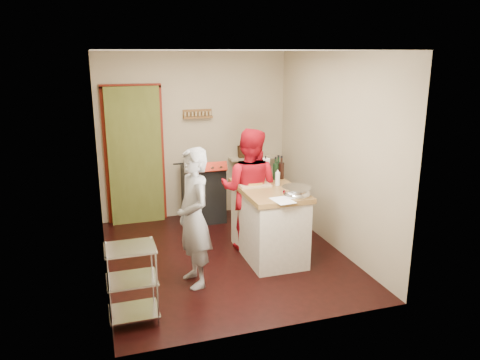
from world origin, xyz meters
The scene contains 10 objects.
floor centered at (0.00, 0.00, 0.00)m, with size 3.50×3.50×0.00m, color black.
back_wall centered at (-0.64, 1.78, 1.13)m, with size 3.00×0.44×2.60m.
left_wall centered at (-1.50, 0.00, 1.30)m, with size 0.04×3.50×2.60m, color tan.
right_wall centered at (1.50, 0.00, 1.30)m, with size 0.04×3.50×2.60m, color tan.
ceiling centered at (0.00, 0.00, 2.61)m, with size 3.00×3.50×0.02m, color white.
stove centered at (0.05, 1.42, 0.45)m, with size 0.60×0.63×1.00m.
wire_shelving centered at (-1.28, -1.20, 0.44)m, with size 0.48×0.40×0.80m.
island centered at (0.55, -0.14, 0.49)m, with size 0.72×1.32×1.23m.
person_stripe centered at (-0.53, -0.61, 0.80)m, with size 0.58×0.38×1.59m, color #9E9EA2.
person_red centered at (0.39, 0.17, 0.82)m, with size 0.80×0.62×1.64m, color #AB0B18.
Camera 1 is at (-1.52, -5.45, 2.58)m, focal length 35.00 mm.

